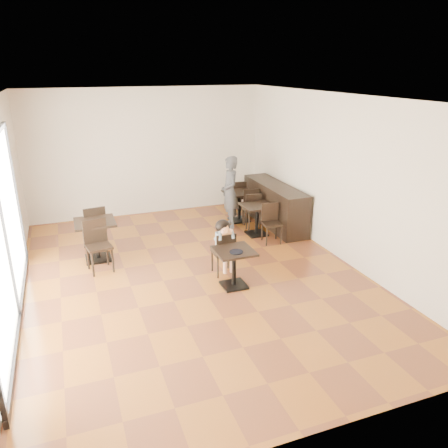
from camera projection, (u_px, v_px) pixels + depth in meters
name	position (u px, v px, depth m)	size (l,w,h in m)	color
floor	(194.00, 276.00, 8.11)	(6.00, 8.00, 0.01)	brown
ceiling	(190.00, 97.00, 7.01)	(6.00, 8.00, 0.01)	silver
wall_back	(147.00, 152.00, 11.08)	(6.00, 0.01, 3.20)	beige
wall_front	(315.00, 304.00, 4.04)	(6.00, 0.01, 3.20)	beige
wall_left	(1.00, 212.00, 6.58)	(0.01, 8.00, 3.20)	beige
wall_right	(339.00, 178.00, 8.55)	(0.01, 8.00, 3.20)	beige
storefront_window	(2.00, 235.00, 6.22)	(0.04, 4.50, 2.60)	white
child_table	(234.00, 268.00, 7.61)	(0.66, 0.66, 0.69)	black
child_chair	(223.00, 253.00, 8.07)	(0.38, 0.38, 0.84)	black
child	(223.00, 247.00, 8.04)	(0.38, 0.53, 1.05)	slate
plate	(236.00, 252.00, 7.40)	(0.23, 0.23, 0.01)	black
pizza_slice	(227.00, 231.00, 7.74)	(0.24, 0.19, 0.06)	tan
adult_patron	(230.00, 192.00, 10.32)	(0.63, 0.41, 1.72)	#3E3E43
cafe_table_mid	(257.00, 220.00, 9.97)	(0.67, 0.67, 0.71)	black
cafe_table_left	(97.00, 240.00, 8.66)	(0.77, 0.77, 0.81)	black
cafe_table_back	(239.00, 206.00, 10.87)	(0.71, 0.71, 0.75)	black
chair_mid_a	(251.00, 209.00, 10.47)	(0.39, 0.39, 0.86)	black
chair_mid_b	(272.00, 224.00, 9.50)	(0.39, 0.39, 0.86)	black
chair_left_a	(94.00, 228.00, 9.12)	(0.44, 0.44, 0.98)	black
chair_left_b	(99.00, 247.00, 8.15)	(0.44, 0.44, 0.98)	black
chair_back_a	(237.00, 197.00, 11.38)	(0.40, 0.40, 0.90)	black
chair_back_b	(254.00, 209.00, 10.41)	(0.40, 0.40, 0.90)	black
service_counter	(275.00, 205.00, 10.57)	(0.60, 2.40, 1.00)	black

